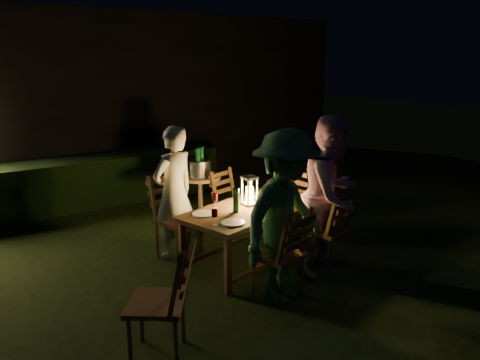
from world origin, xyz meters
TOP-DOWN VIEW (x-y plane):
  - garden_envelope at (-0.01, 6.15)m, footprint 40.00×40.00m
  - dining_table at (0.28, 0.41)m, footprint 1.84×1.25m
  - chair_near_left at (0.05, -0.45)m, footprint 0.55×0.57m
  - chair_near_right at (0.92, -0.21)m, footprint 0.58×0.60m
  - chair_far_left at (-0.36, 1.04)m, footprint 0.60×0.63m
  - chair_far_right at (0.60, 1.30)m, footprint 0.53×0.55m
  - chair_end at (1.46, 0.74)m, footprint 0.57×0.54m
  - chair_spare at (-1.38, -0.69)m, footprint 0.68×0.67m
  - person_house_side at (-0.37, 1.08)m, footprint 0.68×0.53m
  - person_opp_right at (0.93, -0.26)m, footprint 1.02×0.89m
  - person_opp_left at (0.06, -0.50)m, footprint 1.26×0.93m
  - lantern at (0.31, 0.47)m, footprint 0.16×0.16m
  - plate_far_left at (-0.31, 0.48)m, footprint 0.25×0.25m
  - plate_near_left at (-0.19, 0.05)m, footprint 0.25×0.25m
  - plate_far_right at (0.65, 0.74)m, footprint 0.25×0.25m
  - plate_near_right at (0.77, 0.32)m, footprint 0.25×0.25m
  - wineglass_a at (-0.08, 0.60)m, footprint 0.06×0.06m
  - wineglass_b at (-0.38, 0.10)m, footprint 0.06×0.06m
  - wineglass_c at (0.64, 0.22)m, footprint 0.06×0.06m
  - wineglass_d at (0.83, 0.75)m, footprint 0.06×0.06m
  - wineglass_e at (0.26, 0.10)m, footprint 0.06×0.06m
  - bottle_table at (0.04, 0.34)m, footprint 0.07×0.07m
  - napkin_left at (0.22, 0.06)m, footprint 0.18×0.14m
  - napkin_right at (0.89, 0.27)m, footprint 0.18×0.14m
  - phone at (-0.24, -0.04)m, footprint 0.14×0.07m
  - side_table at (0.36, 1.76)m, footprint 0.58×0.58m
  - ice_bucket at (0.36, 1.76)m, footprint 0.30×0.30m
  - bottle_bucket_a at (0.31, 1.72)m, footprint 0.07×0.07m
  - bottle_bucket_b at (0.41, 1.80)m, footprint 0.07×0.07m

SIDE VIEW (x-z plane):
  - chair_far_right at x=0.60m, z-range -0.18..0.75m
  - chair_near_left at x=0.05m, z-range -0.20..0.80m
  - chair_spare at x=-1.38m, z-range -0.21..0.84m
  - chair_near_right at x=0.92m, z-range -0.21..0.84m
  - chair_end at x=1.46m, z-range -0.21..0.85m
  - chair_far_left at x=-0.36m, z-range -0.21..0.86m
  - dining_table at x=0.28m, z-range 0.28..0.98m
  - side_table at x=0.36m, z-range 0.30..1.08m
  - phone at x=-0.24m, z-range 0.70..0.71m
  - napkin_left at x=0.22m, z-range 0.70..0.71m
  - napkin_right at x=0.89m, z-range 0.70..0.71m
  - plate_far_left at x=-0.31m, z-range 0.70..0.71m
  - plate_near_left at x=-0.19m, z-range 0.70..0.71m
  - plate_far_right at x=0.65m, z-range 0.70..0.71m
  - plate_near_right at x=0.77m, z-range 0.70..0.71m
  - wineglass_a at x=-0.08m, z-range 0.70..0.87m
  - wineglass_b at x=-0.38m, z-range 0.70..0.87m
  - wineglass_c at x=0.64m, z-range 0.70..0.87m
  - wineglass_d at x=0.83m, z-range 0.70..0.87m
  - wineglass_e at x=0.26m, z-range 0.70..0.87m
  - person_house_side at x=-0.37m, z-range 0.00..1.63m
  - bottle_table at x=0.04m, z-range 0.70..0.98m
  - lantern at x=0.31m, z-range 0.68..1.03m
  - person_opp_left at x=0.06m, z-range 0.00..1.75m
  - ice_bucket at x=0.36m, z-range 0.78..1.00m
  - person_opp_right at x=0.93m, z-range 0.00..1.79m
  - bottle_bucket_a at x=0.31m, z-range 0.78..1.10m
  - bottle_bucket_b at x=0.41m, z-range 0.78..1.10m
  - garden_envelope at x=-0.01m, z-range -0.02..3.18m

